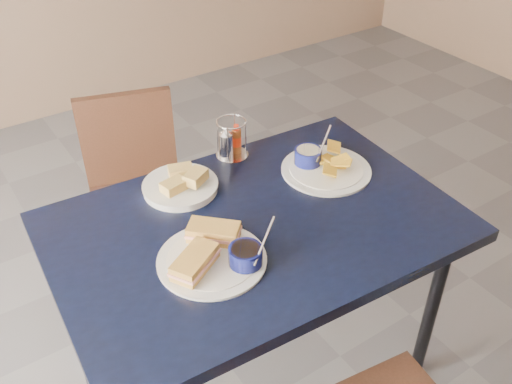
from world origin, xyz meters
TOP-DOWN VIEW (x-y plane):
  - dining_table at (0.05, 0.09)m, footprint 1.20×0.84m
  - chair_far at (-0.03, 0.90)m, footprint 0.46×0.46m
  - sandwich_plate at (-0.13, 0.02)m, footprint 0.31×0.29m
  - plantain_plate at (0.38, 0.20)m, footprint 0.29×0.29m
  - bread_basket at (-0.06, 0.35)m, footprint 0.23×0.23m
  - condiment_caddy at (0.17, 0.43)m, footprint 0.11×0.11m

SIDE VIEW (x-z plane):
  - chair_far at x=-0.03m, z-range 0.06..0.86m
  - dining_table at x=0.05m, z-range 0.31..1.06m
  - plantain_plate at x=0.38m, z-range 0.71..0.83m
  - bread_basket at x=-0.06m, z-range 0.74..0.80m
  - sandwich_plate at x=-0.13m, z-range 0.71..0.83m
  - condiment_caddy at x=0.17m, z-range 0.74..0.87m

